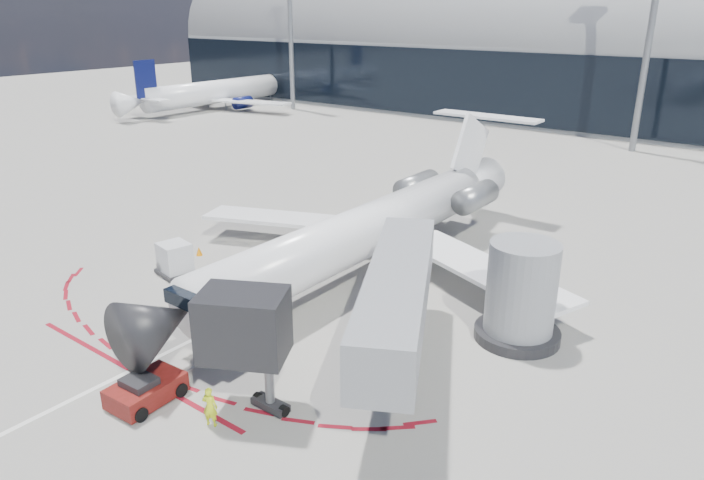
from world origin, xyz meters
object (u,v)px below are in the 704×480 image
Objects in this scene: uld_container at (175,260)px; ramp_worker at (210,407)px; regional_jet at (374,227)px; pushback_tug at (146,390)px.

ramp_worker is at bearing -21.79° from uld_container.
uld_container is (-12.54, 8.13, 0.16)m from ramp_worker.
ramp_worker is at bearing -76.01° from regional_jet.
regional_jet is 13.22× the size of uld_container.
pushback_tug is (0.76, -16.50, -2.12)m from regional_jet.
pushback_tug is 2.83× the size of ramp_worker.
ramp_worker reaches higher than pushback_tug.
pushback_tug is at bearing -31.76° from uld_container.
uld_container is (-8.56, -7.83, -1.67)m from regional_jet.
pushback_tug is at bearing -87.36° from regional_jet.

